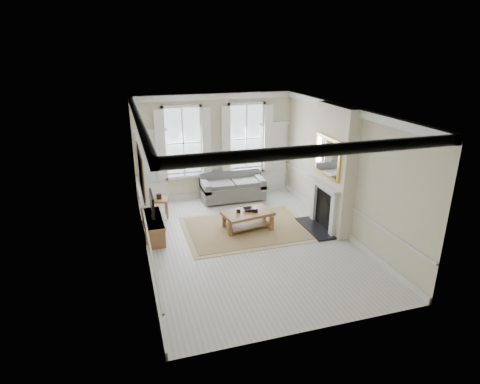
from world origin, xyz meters
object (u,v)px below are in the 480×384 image
object	(u,v)px
side_table	(159,202)
tv_stand	(153,227)
coffee_table	(248,215)
sofa	(232,188)

from	to	relation	value
side_table	tv_stand	xyz separation A→B (m)	(-0.31, -1.26, -0.20)
coffee_table	tv_stand	world-z (taller)	tv_stand
sofa	side_table	size ratio (longest dim) A/B	3.52
side_table	coffee_table	size ratio (longest dim) A/B	0.40
sofa	side_table	bearing A→B (deg)	-161.77
side_table	coffee_table	bearing A→B (deg)	-34.51
side_table	tv_stand	distance (m)	1.32
sofa	coffee_table	world-z (taller)	sofa
side_table	coffee_table	xyz separation A→B (m)	(2.23, -1.54, -0.05)
side_table	sofa	bearing A→B (deg)	18.23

